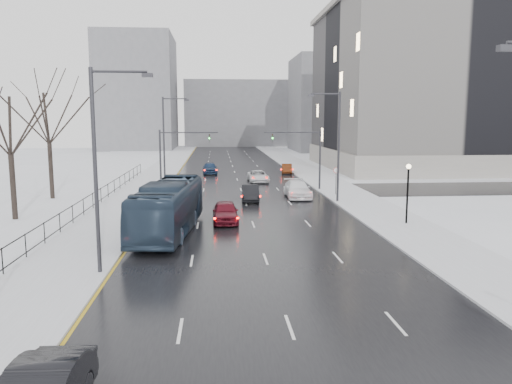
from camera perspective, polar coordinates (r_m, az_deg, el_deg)
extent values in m
cube|color=black|center=(64.76, -2.23, 1.64)|extent=(16.00, 150.00, 0.04)
cube|color=black|center=(52.88, -1.69, 0.11)|extent=(130.00, 10.00, 0.04)
cube|color=silver|center=(65.18, -11.50, 1.57)|extent=(5.00, 150.00, 0.16)
cube|color=silver|center=(66.02, 6.92, 1.76)|extent=(5.00, 150.00, 0.16)
cube|color=white|center=(66.99, -19.59, 1.42)|extent=(14.00, 150.00, 0.12)
cube|color=black|center=(36.33, -21.11, -2.04)|extent=(0.04, 70.00, 0.05)
cube|color=black|center=(36.52, -21.03, -3.58)|extent=(0.04, 70.00, 0.05)
cylinder|color=black|center=(36.44, -21.06, -2.96)|extent=(0.06, 0.06, 1.30)
cube|color=#2D2D33|center=(16.69, 26.71, 14.48)|extent=(0.50, 0.25, 0.18)
cylinder|color=#2D2D33|center=(45.69, 9.42, 4.98)|extent=(0.20, 0.20, 10.00)
cylinder|color=#2D2D33|center=(45.37, 7.95, 11.05)|extent=(2.60, 0.12, 0.12)
cube|color=#2D2D33|center=(45.10, 6.30, 10.91)|extent=(0.50, 0.25, 0.18)
cylinder|color=#2D2D33|center=(25.07, -17.88, 1.97)|extent=(0.20, 0.20, 10.00)
cylinder|color=#2D2D33|center=(24.76, -15.38, 13.13)|extent=(2.60, 0.12, 0.12)
cube|color=#2D2D33|center=(24.55, -12.31, 12.92)|extent=(0.50, 0.25, 0.18)
cylinder|color=#2D2D33|center=(56.62, -10.48, 5.59)|extent=(0.20, 0.20, 10.00)
cylinder|color=#2D2D33|center=(56.48, -9.28, 10.49)|extent=(2.60, 0.12, 0.12)
cube|color=#2D2D33|center=(56.38, -7.94, 10.37)|extent=(0.50, 0.25, 0.18)
cylinder|color=black|center=(37.27, 16.91, -0.41)|extent=(0.14, 0.14, 4.00)
sphere|color=#FFE5B2|center=(37.02, 17.05, 2.80)|extent=(0.36, 0.36, 0.36)
cylinder|color=#2D2D33|center=(53.59, 7.32, 3.64)|extent=(0.20, 0.20, 6.50)
cylinder|color=#2D2D33|center=(52.89, 4.17, 6.82)|extent=(6.00, 0.12, 0.12)
imported|color=#2D2D33|center=(52.63, 1.89, 6.18)|extent=(0.15, 0.18, 0.90)
sphere|color=#19FF33|center=(52.48, 1.91, 6.17)|extent=(0.16, 0.16, 0.16)
cylinder|color=#2D2D33|center=(52.76, -10.87, 3.48)|extent=(0.20, 0.20, 6.50)
cylinder|color=#2D2D33|center=(52.35, -7.67, 6.75)|extent=(6.00, 0.12, 0.12)
imported|color=#2D2D33|center=(52.30, -5.35, 6.13)|extent=(0.15, 0.18, 0.90)
sphere|color=#19FF33|center=(52.15, -5.35, 6.12)|extent=(0.16, 0.16, 0.16)
cylinder|color=#2D2D33|center=(50.07, 9.11, 1.15)|extent=(0.06, 0.06, 2.50)
cylinder|color=white|center=(49.95, 9.14, 2.46)|extent=(0.60, 0.03, 0.60)
torus|color=#B20C0C|center=(49.95, 9.14, 2.46)|extent=(0.58, 0.06, 0.58)
cube|color=gray|center=(85.15, 22.05, 10.73)|extent=(40.00, 30.00, 24.00)
cube|color=gray|center=(86.67, 22.53, 18.93)|extent=(41.00, 31.00, 0.80)
cube|color=gray|center=(85.26, 21.66, 3.68)|extent=(40.60, 30.60, 3.00)
cube|color=slate|center=(123.17, 9.96, 9.84)|extent=(24.00, 20.00, 22.00)
cube|color=slate|center=(130.86, -13.34, 10.96)|extent=(18.00, 22.00, 28.00)
cube|color=slate|center=(144.42, -1.98, 8.93)|extent=(30.00, 18.00, 18.00)
imported|color=#243447|center=(33.70, -9.95, -1.74)|extent=(4.16, 12.68, 3.47)
imported|color=maroon|center=(36.79, -3.53, -2.28)|extent=(1.90, 4.62, 1.57)
imported|color=black|center=(46.26, -0.66, -0.13)|extent=(1.74, 4.54, 1.48)
imported|color=white|center=(60.16, 0.22, 1.81)|extent=(2.49, 5.08, 1.39)
imported|color=white|center=(48.47, 4.74, 0.32)|extent=(2.31, 5.60, 1.62)
imported|color=navy|center=(69.45, -5.29, 2.75)|extent=(2.16, 4.85, 1.62)
imported|color=#5B270F|center=(69.76, 3.54, 2.68)|extent=(1.90, 4.17, 1.33)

